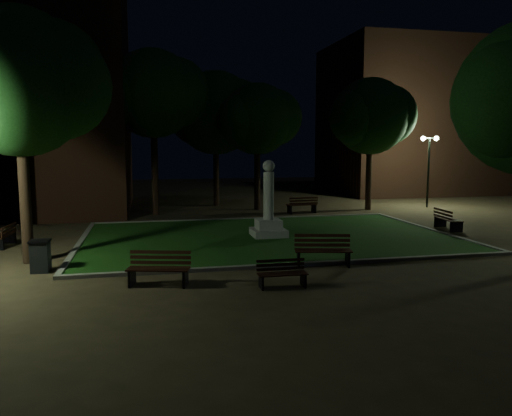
{
  "coord_description": "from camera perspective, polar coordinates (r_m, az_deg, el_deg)",
  "views": [
    {
      "loc": [
        -4.98,
        -18.16,
        3.88
      ],
      "look_at": [
        -0.76,
        1.0,
        1.41
      ],
      "focal_mm": 35.0,
      "sensor_mm": 36.0,
      "label": 1
    }
  ],
  "objects": [
    {
      "name": "ground",
      "position": [
        19.23,
        2.86,
        -4.48
      ],
      "size": [
        80.0,
        80.0,
        0.0
      ],
      "primitive_type": "plane",
      "color": "#423522"
    },
    {
      "name": "lawn",
      "position": [
        21.12,
        1.43,
        -3.3
      ],
      "size": [
        15.0,
        10.0,
        0.08
      ],
      "primitive_type": "cube",
      "color": "#1C4A14",
      "rests_on": "ground"
    },
    {
      "name": "lawn_kerb",
      "position": [
        21.12,
        1.43,
        -3.25
      ],
      "size": [
        15.4,
        10.4,
        0.12
      ],
      "color": "slate",
      "rests_on": "ground"
    },
    {
      "name": "monument",
      "position": [
        20.98,
        1.44,
        -0.84
      ],
      "size": [
        1.4,
        1.4,
        3.2
      ],
      "color": "#A4A198",
      "rests_on": "lawn"
    },
    {
      "name": "building_far",
      "position": [
        44.6,
        18.88,
        9.52
      ],
      "size": [
        16.0,
        10.0,
        12.0
      ],
      "primitive_type": "cube",
      "color": "#49281A",
      "rests_on": "ground"
    },
    {
      "name": "tree_west",
      "position": [
        17.95,
        -25.17,
        12.35
      ],
      "size": [
        5.42,
        4.43,
        7.93
      ],
      "color": "black",
      "rests_on": "ground"
    },
    {
      "name": "tree_north_wl",
      "position": [
        28.49,
        -11.48,
        12.68
      ],
      "size": [
        5.93,
        4.84,
        9.11
      ],
      "color": "black",
      "rests_on": "ground"
    },
    {
      "name": "tree_north_er",
      "position": [
        30.17,
        0.33,
        10.14
      ],
      "size": [
        5.22,
        4.26,
        7.58
      ],
      "color": "black",
      "rests_on": "ground"
    },
    {
      "name": "tree_ne",
      "position": [
        30.86,
        13.13,
        10.17
      ],
      "size": [
        5.57,
        4.54,
        7.87
      ],
      "color": "black",
      "rests_on": "ground"
    },
    {
      "name": "tree_nw",
      "position": [
        26.12,
        -25.16,
        13.99
      ],
      "size": [
        7.19,
        5.87,
        10.22
      ],
      "color": "black",
      "rests_on": "ground"
    },
    {
      "name": "tree_far_north",
      "position": [
        32.27,
        -4.43,
        10.79
      ],
      "size": [
        6.46,
        5.28,
        8.56
      ],
      "color": "black",
      "rests_on": "ground"
    },
    {
      "name": "lamppost_nw",
      "position": [
        29.33,
        -22.65,
        5.31
      ],
      "size": [
        1.18,
        0.28,
        4.61
      ],
      "color": "black",
      "rests_on": "ground"
    },
    {
      "name": "lamppost_ne",
      "position": [
        33.02,
        19.16,
        5.44
      ],
      "size": [
        1.18,
        0.28,
        4.44
      ],
      "color": "black",
      "rests_on": "ground"
    },
    {
      "name": "bench_near_left",
      "position": [
        13.86,
        2.98,
        -7.58
      ],
      "size": [
        1.37,
        0.5,
        0.75
      ],
      "rotation": [
        0.0,
        0.0,
        -0.02
      ],
      "color": "black",
      "rests_on": "ground"
    },
    {
      "name": "bench_near_right",
      "position": [
        16.38,
        7.65,
        -4.91
      ],
      "size": [
        1.92,
        1.03,
        1.0
      ],
      "rotation": [
        0.0,
        0.0,
        -0.23
      ],
      "color": "black",
      "rests_on": "ground"
    },
    {
      "name": "bench_west_near",
      "position": [
        14.25,
        -11.02,
        -6.92
      ],
      "size": [
        1.82,
        1.02,
        0.94
      ],
      "rotation": [
        0.0,
        0.0,
        -0.26
      ],
      "color": "black",
      "rests_on": "ground"
    },
    {
      "name": "bench_left_side",
      "position": [
        21.49,
        -26.85,
        -2.92
      ],
      "size": [
        0.68,
        1.6,
        0.86
      ],
      "rotation": [
        0.0,
        0.0,
        -1.66
      ],
      "color": "black",
      "rests_on": "ground"
    },
    {
      "name": "bench_right_side",
      "position": [
        24.72,
        20.98,
        -1.29
      ],
      "size": [
        0.78,
        1.78,
        0.95
      ],
      "rotation": [
        0.0,
        0.0,
        1.47
      ],
      "color": "black",
      "rests_on": "ground"
    },
    {
      "name": "bench_far_side",
      "position": [
        28.77,
        5.3,
        0.29
      ],
      "size": [
        1.78,
        0.76,
        0.95
      ],
      "rotation": [
        0.0,
        0.0,
        3.23
      ],
      "color": "black",
      "rests_on": "ground"
    },
    {
      "name": "trash_bin",
      "position": [
        16.75,
        -23.42,
        -5.05
      ],
      "size": [
        0.6,
        0.6,
        1.0
      ],
      "color": "black",
      "rests_on": "ground"
    }
  ]
}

